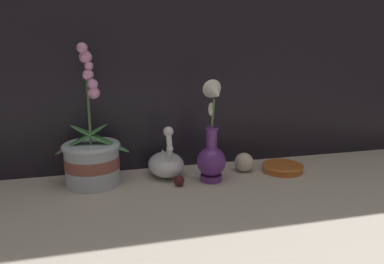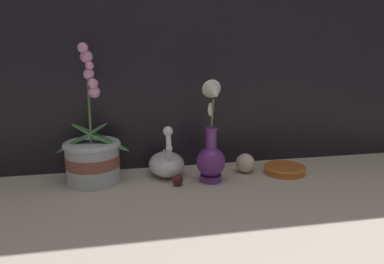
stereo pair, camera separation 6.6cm
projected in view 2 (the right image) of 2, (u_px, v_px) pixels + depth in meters
The scene contains 8 objects.
ground_plane at pixel (201, 192), 1.18m from camera, with size 2.80×2.80×0.00m, color #BCB2A3.
window_backdrop at pixel (185, 1), 1.31m from camera, with size 2.80×0.03×1.20m.
orchid_potted_plant at pixel (93, 156), 1.24m from camera, with size 0.25×0.19×0.46m.
swan_figurine at pixel (166, 162), 1.32m from camera, with size 0.12×0.18×0.19m.
blue_vase at pixel (211, 148), 1.24m from camera, with size 0.10×0.12×0.34m.
glass_sphere at pixel (245, 163), 1.35m from camera, with size 0.07×0.07×0.07m.
amber_dish at pixel (285, 169), 1.35m from camera, with size 0.15×0.15×0.03m.
glass_bauble at pixel (178, 180), 1.23m from camera, with size 0.04×0.04×0.04m.
Camera 2 is at (-0.24, -1.07, 0.46)m, focal length 35.00 mm.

